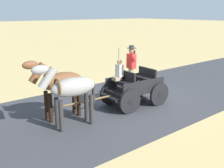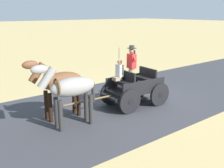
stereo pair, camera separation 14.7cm
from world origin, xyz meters
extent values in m
plane|color=tan|center=(0.00, 0.00, 0.00)|extent=(200.00, 200.00, 0.00)
cube|color=#38383D|center=(0.00, 0.00, 0.00)|extent=(6.38, 160.00, 0.01)
cube|color=black|center=(-0.48, 0.42, 0.66)|extent=(1.35, 2.28, 0.12)
cube|color=black|center=(-1.05, 0.45, 0.94)|extent=(0.20, 2.09, 0.44)
cube|color=black|center=(0.09, 0.38, 0.94)|extent=(0.20, 2.09, 0.44)
cube|color=black|center=(-0.40, 1.63, 0.56)|extent=(1.09, 0.31, 0.08)
cube|color=black|center=(-0.56, -0.78, 0.48)|extent=(0.73, 0.25, 0.06)
cube|color=black|center=(-0.44, 1.02, 1.04)|extent=(1.04, 0.43, 0.14)
cube|color=black|center=(-0.45, 0.84, 1.26)|extent=(1.02, 0.15, 0.44)
cube|color=black|center=(-0.51, -0.08, 1.04)|extent=(1.04, 0.43, 0.14)
cube|color=black|center=(-0.53, -0.26, 1.26)|extent=(1.02, 0.15, 0.44)
cylinder|color=black|center=(-1.08, 1.23, 0.48)|extent=(0.17, 0.96, 0.96)
cylinder|color=black|center=(-1.08, 1.23, 0.48)|extent=(0.13, 0.22, 0.21)
cylinder|color=black|center=(0.22, 1.14, 0.48)|extent=(0.17, 0.96, 0.96)
cylinder|color=black|center=(0.22, 1.14, 0.48)|extent=(0.13, 0.22, 0.21)
cylinder|color=black|center=(-1.18, -0.31, 0.48)|extent=(0.17, 0.96, 0.96)
cylinder|color=black|center=(-1.18, -0.31, 0.48)|extent=(0.13, 0.22, 0.21)
cylinder|color=black|center=(0.12, -0.40, 0.48)|extent=(0.17, 0.96, 0.96)
cylinder|color=black|center=(0.12, -0.40, 0.48)|extent=(0.13, 0.22, 0.21)
cylinder|color=brown|center=(-0.33, 2.61, 0.61)|extent=(0.21, 2.00, 0.07)
cylinder|color=black|center=(-0.14, 1.00, 1.74)|extent=(0.02, 0.02, 1.30)
cylinder|color=#998466|center=(-0.61, 0.76, 1.17)|extent=(0.22, 0.22, 0.90)
cube|color=red|center=(-0.61, 0.76, 1.90)|extent=(0.35, 0.24, 0.56)
sphere|color=#9E7051|center=(-0.61, 0.76, 2.30)|extent=(0.22, 0.22, 0.22)
cylinder|color=black|center=(-0.61, 0.76, 2.40)|extent=(0.36, 0.36, 0.01)
cylinder|color=black|center=(-0.61, 0.76, 2.45)|extent=(0.20, 0.20, 0.10)
cylinder|color=red|center=(-0.78, 0.81, 2.08)|extent=(0.27, 0.10, 0.32)
cube|color=black|center=(-0.84, 0.83, 2.28)|extent=(0.02, 0.07, 0.14)
cube|color=#998466|center=(-0.18, 1.12, 1.18)|extent=(0.30, 0.34, 0.14)
cube|color=silver|center=(-0.19, 1.00, 1.49)|extent=(0.31, 0.22, 0.48)
sphere|color=tan|center=(-0.19, 1.00, 1.84)|extent=(0.20, 0.20, 0.20)
ellipsoid|color=gray|center=(-0.73, 3.44, 1.37)|extent=(0.73, 1.61, 0.64)
cylinder|color=#272726|center=(-0.85, 4.00, 0.53)|extent=(0.15, 0.15, 1.05)
cylinder|color=#272726|center=(-0.48, 3.96, 0.53)|extent=(0.15, 0.15, 1.05)
cylinder|color=#272726|center=(-0.97, 2.92, 0.53)|extent=(0.15, 0.15, 1.05)
cylinder|color=#272726|center=(-0.60, 2.88, 0.53)|extent=(0.15, 0.15, 1.05)
cylinder|color=gray|center=(-0.63, 4.28, 1.77)|extent=(0.33, 0.67, 0.73)
ellipsoid|color=gray|center=(-0.61, 4.50, 2.07)|extent=(0.28, 0.56, 0.28)
cube|color=#272726|center=(-0.64, 4.26, 1.81)|extent=(0.11, 0.51, 0.56)
cylinder|color=#272726|center=(-0.81, 2.70, 1.07)|extent=(0.11, 0.11, 0.70)
torus|color=brown|center=(-0.67, 3.98, 1.45)|extent=(0.55, 0.13, 0.55)
ellipsoid|color=brown|center=(0.17, 3.38, 1.37)|extent=(0.67, 1.60, 0.64)
cylinder|color=black|center=(0.03, 3.94, 0.53)|extent=(0.15, 0.15, 1.05)
cylinder|color=black|center=(0.40, 3.91, 0.53)|extent=(0.15, 0.15, 1.05)
cylinder|color=black|center=(-0.05, 2.85, 0.53)|extent=(0.15, 0.15, 1.05)
cylinder|color=black|center=(0.32, 2.82, 0.53)|extent=(0.15, 0.15, 1.05)
cylinder|color=brown|center=(0.23, 4.22, 1.77)|extent=(0.31, 0.66, 0.73)
ellipsoid|color=brown|center=(0.25, 4.44, 2.07)|extent=(0.26, 0.55, 0.28)
cube|color=black|center=(0.23, 4.20, 1.81)|extent=(0.10, 0.51, 0.56)
cylinder|color=black|center=(0.12, 2.64, 1.07)|extent=(0.11, 0.11, 0.70)
torus|color=brown|center=(0.21, 3.92, 1.45)|extent=(0.55, 0.11, 0.55)
camera|label=1|loc=(-7.96, 7.69, 3.75)|focal=42.45mm
camera|label=2|loc=(-8.05, 7.58, 3.75)|focal=42.45mm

